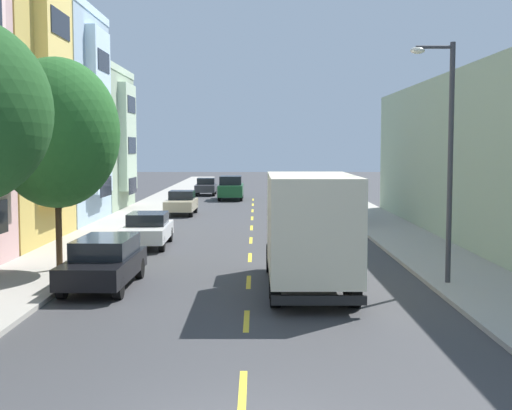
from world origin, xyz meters
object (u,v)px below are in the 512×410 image
at_px(parked_wagon_black, 106,261).
at_px(parked_hatchback_champagne, 183,203).
at_px(delivery_box_truck, 311,225).
at_px(moving_forest_sedan, 233,188).
at_px(street_tree_second, 59,133).
at_px(parked_pickup_burgundy, 330,208).
at_px(parked_sedan_white, 150,229).
at_px(parked_hatchback_charcoal, 208,187).
at_px(street_lamp, 448,146).

xyz_separation_m(parked_wagon_black, parked_hatchback_champagne, (-0.08, 23.01, -0.05)).
xyz_separation_m(delivery_box_truck, moving_forest_sedan, (-3.60, 36.13, -0.97)).
relative_size(parked_hatchback_champagne, moving_forest_sedan, 0.84).
distance_m(street_tree_second, parked_pickup_burgundy, 19.55).
distance_m(parked_wagon_black, parked_sedan_white, 8.88).
bearing_deg(delivery_box_truck, parked_wagon_black, 175.93).
bearing_deg(moving_forest_sedan, parked_wagon_black, -94.15).
relative_size(parked_wagon_black, parked_hatchback_charcoal, 1.18).
height_order(parked_wagon_black, parked_hatchback_champagne, same).
xyz_separation_m(parked_hatchback_charcoal, moving_forest_sedan, (2.41, -5.53, 0.23)).
relative_size(parked_hatchback_charcoal, parked_sedan_white, 0.89).
bearing_deg(parked_sedan_white, delivery_box_truck, -56.25).
bearing_deg(moving_forest_sedan, street_tree_second, -97.85).
height_order(street_tree_second, street_lamp, street_lamp).
bearing_deg(street_lamp, moving_forest_sedan, 102.28).
bearing_deg(street_lamp, parked_sedan_white, 139.64).
xyz_separation_m(delivery_box_truck, parked_pickup_burgundy, (2.50, 18.64, -1.12)).
xyz_separation_m(street_lamp, parked_wagon_black, (-10.34, -0.06, -3.51)).
bearing_deg(parked_hatchback_charcoal, parked_pickup_burgundy, -69.72).
xyz_separation_m(street_lamp, parked_sedan_white, (-10.38, 8.82, -3.56)).
xyz_separation_m(parked_wagon_black, parked_hatchback_charcoal, (0.18, 41.22, -0.05)).
distance_m(street_lamp, parked_sedan_white, 14.08).
bearing_deg(parked_hatchback_champagne, parked_pickup_burgundy, -28.76).
bearing_deg(parked_pickup_burgundy, parked_hatchback_charcoal, 110.28).
distance_m(parked_hatchback_champagne, parked_hatchback_charcoal, 18.21).
bearing_deg(parked_wagon_black, parked_hatchback_champagne, 90.19).
height_order(street_tree_second, parked_wagon_black, street_tree_second).
distance_m(parked_wagon_black, parked_hatchback_champagne, 23.01).
height_order(street_lamp, parked_wagon_black, street_lamp).
bearing_deg(moving_forest_sedan, parked_hatchback_charcoal, 113.53).
bearing_deg(street_tree_second, parked_sedan_white, 73.29).
bearing_deg(parked_pickup_burgundy, moving_forest_sedan, 109.22).
bearing_deg(moving_forest_sedan, parked_sedan_white, -95.60).
bearing_deg(parked_pickup_burgundy, parked_wagon_black, -115.50).
height_order(parked_hatchback_champagne, parked_hatchback_charcoal, same).
xyz_separation_m(street_lamp, parked_pickup_burgundy, (-1.66, 18.15, -3.48)).
bearing_deg(parked_sedan_white, parked_wagon_black, -89.74).
distance_m(street_lamp, moving_forest_sedan, 36.62).
bearing_deg(moving_forest_sedan, street_lamp, -77.72).
bearing_deg(delivery_box_truck, moving_forest_sedan, 95.69).
distance_m(parked_wagon_black, parked_pickup_burgundy, 20.17).
bearing_deg(delivery_box_truck, parked_hatchback_charcoal, 98.21).
bearing_deg(parked_wagon_black, street_lamp, 0.32).
bearing_deg(moving_forest_sedan, parked_hatchback_champagne, -101.88).
distance_m(delivery_box_truck, parked_wagon_black, 6.31).
distance_m(street_lamp, delivery_box_truck, 4.80).
xyz_separation_m(parked_hatchback_champagne, parked_hatchback_charcoal, (0.26, 18.20, 0.00)).
distance_m(parked_wagon_black, moving_forest_sedan, 35.78).
bearing_deg(parked_wagon_black, delivery_box_truck, -4.07).
relative_size(delivery_box_truck, parked_hatchback_charcoal, 1.84).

